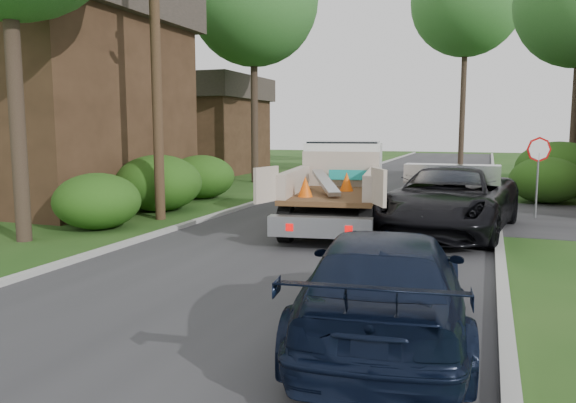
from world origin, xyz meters
The scene contains 18 objects.
ground centered at (0.00, 0.00, 0.00)m, with size 120.00×120.00×0.00m, color #1B4012.
road centered at (0.00, 10.00, 0.00)m, with size 8.00×90.00×0.02m, color #28282B.
curb_left centered at (-4.10, 10.00, 0.06)m, with size 0.20×90.00×0.12m, color #9E9E99.
curb_right centered at (4.10, 10.00, 0.06)m, with size 0.20×90.00×0.12m, color #9E9E99.
stop_sign centered at (5.20, 9.00, 1.78)m, with size 0.71×0.32×2.48m.
utility_pole centered at (-5.48, 4.98, 5.17)m, with size 2.42×1.25×10.00m.
house_left_near centered at (-12.00, 7.00, 4.28)m, with size 9.72×8.64×8.40m.
house_left_far centered at (-13.50, 22.00, 3.05)m, with size 7.56×7.56×6.00m.
hedge_left_a centered at (-6.20, 3.00, 0.77)m, with size 2.34×2.34×1.53m, color #1C410F.
hedge_left_b centered at (-6.50, 6.50, 0.94)m, with size 2.86×2.86×1.87m, color #1C410F.
hedge_left_c centered at (-6.80, 10.00, 0.85)m, with size 2.60×2.60×1.70m, color #1C410F.
hedge_right_a centered at (5.80, 13.00, 0.85)m, with size 2.60×2.60×1.70m, color #1C410F.
hedge_right_b centered at (6.50, 16.00, 1.10)m, with size 3.38×3.38×2.21m, color #1C410F.
tree_left_far centered at (-7.50, 17.00, 8.98)m, with size 6.40×6.40×12.20m.
tree_center_far centered at (2.00, 30.00, 10.98)m, with size 7.20×7.20×14.60m.
flatbed_truck centered at (-0.21, 6.10, 1.27)m, with size 3.39×6.47×2.34m.
black_pickup centered at (2.87, 5.66, 0.87)m, with size 2.88×6.24×1.74m, color black.
navy_suv centered at (2.60, -2.50, 0.72)m, with size 2.02×4.96×1.44m, color black.
Camera 1 is at (3.79, -9.49, 2.71)m, focal length 35.00 mm.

